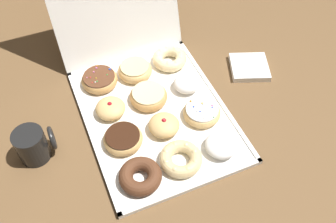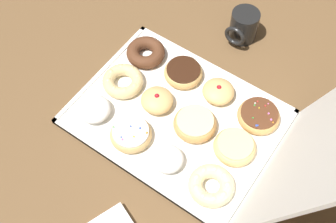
{
  "view_description": "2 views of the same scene",
  "coord_description": "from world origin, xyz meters",
  "px_view_note": "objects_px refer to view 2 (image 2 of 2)",
  "views": [
    {
      "loc": [
        -0.24,
        -0.67,
        0.9
      ],
      "look_at": [
        0.02,
        -0.04,
        0.06
      ],
      "focal_mm": 40.36,
      "sensor_mm": 36.0,
      "label": 1
    },
    {
      "loc": [
        0.53,
        0.34,
        1.06
      ],
      "look_at": [
        0.01,
        -0.02,
        0.03
      ],
      "focal_mm": 47.98,
      "sensor_mm": 36.0,
      "label": 2
    }
  ],
  "objects_px": {
    "cruller_donut_1": "(123,81)",
    "chocolate_frosted_donut_3": "(183,72)",
    "coffee_mug": "(244,26)",
    "chocolate_cake_ring_donut_0": "(146,53)",
    "donut_box": "(176,117)",
    "sprinkle_donut_9": "(259,116)",
    "powdered_filled_donut_2": "(94,109)",
    "sprinkle_donut_5": "(131,134)",
    "glazed_ring_donut_10": "(234,148)",
    "cruller_donut_11": "(211,185)",
    "jelly_filled_donut_6": "(218,91)",
    "jelly_filled_donut_4": "(157,101)",
    "glazed_ring_donut_7": "(196,122)",
    "powdered_filled_donut_8": "(168,159)"
  },
  "relations": [
    {
      "from": "powdered_filled_donut_2",
      "to": "sprinkle_donut_5",
      "type": "bearing_deg",
      "value": 88.56
    },
    {
      "from": "chocolate_frosted_donut_3",
      "to": "jelly_filled_donut_4",
      "type": "bearing_deg",
      "value": -1.91
    },
    {
      "from": "chocolate_frosted_donut_3",
      "to": "jelly_filled_donut_4",
      "type": "height_order",
      "value": "jelly_filled_donut_4"
    },
    {
      "from": "cruller_donut_1",
      "to": "cruller_donut_11",
      "type": "xyz_separation_m",
      "value": [
        0.13,
        0.37,
        0.0
      ]
    },
    {
      "from": "glazed_ring_donut_7",
      "to": "cruller_donut_11",
      "type": "distance_m",
      "value": 0.18
    },
    {
      "from": "donut_box",
      "to": "sprinkle_donut_9",
      "type": "bearing_deg",
      "value": 122.36
    },
    {
      "from": "sprinkle_donut_5",
      "to": "sprinkle_donut_9",
      "type": "distance_m",
      "value": 0.34
    },
    {
      "from": "chocolate_cake_ring_donut_0",
      "to": "coffee_mug",
      "type": "xyz_separation_m",
      "value": [
        -0.24,
        0.19,
        0.02
      ]
    },
    {
      "from": "cruller_donut_1",
      "to": "powdered_filled_donut_2",
      "type": "xyz_separation_m",
      "value": [
        0.12,
        -0.01,
        0.0
      ]
    },
    {
      "from": "chocolate_cake_ring_donut_0",
      "to": "sprinkle_donut_9",
      "type": "distance_m",
      "value": 0.38
    },
    {
      "from": "powdered_filled_donut_2",
      "to": "glazed_ring_donut_10",
      "type": "bearing_deg",
      "value": 107.22
    },
    {
      "from": "powdered_filled_donut_8",
      "to": "donut_box",
      "type": "bearing_deg",
      "value": -154.66
    },
    {
      "from": "chocolate_cake_ring_donut_0",
      "to": "glazed_ring_donut_7",
      "type": "bearing_deg",
      "value": 65.46
    },
    {
      "from": "glazed_ring_donut_7",
      "to": "glazed_ring_donut_10",
      "type": "relative_size",
      "value": 1.05
    },
    {
      "from": "chocolate_frosted_donut_3",
      "to": "sprinkle_donut_5",
      "type": "distance_m",
      "value": 0.24
    },
    {
      "from": "sprinkle_donut_5",
      "to": "jelly_filled_donut_4",
      "type": "bearing_deg",
      "value": -178.35
    },
    {
      "from": "donut_box",
      "to": "coffee_mug",
      "type": "xyz_separation_m",
      "value": [
        -0.36,
        0.0,
        0.05
      ]
    },
    {
      "from": "jelly_filled_donut_6",
      "to": "sprinkle_donut_9",
      "type": "height_order",
      "value": "jelly_filled_donut_6"
    },
    {
      "from": "cruller_donut_1",
      "to": "sprinkle_donut_9",
      "type": "bearing_deg",
      "value": 107.52
    },
    {
      "from": "powdered_filled_donut_2",
      "to": "powdered_filled_donut_8",
      "type": "xyz_separation_m",
      "value": [
        0.01,
        0.25,
        0.0
      ]
    },
    {
      "from": "chocolate_frosted_donut_3",
      "to": "coffee_mug",
      "type": "xyz_separation_m",
      "value": [
        -0.23,
        0.06,
        0.02
      ]
    },
    {
      "from": "glazed_ring_donut_7",
      "to": "sprinkle_donut_9",
      "type": "distance_m",
      "value": 0.17
    },
    {
      "from": "sprinkle_donut_9",
      "to": "donut_box",
      "type": "bearing_deg",
      "value": -57.64
    },
    {
      "from": "chocolate_cake_ring_donut_0",
      "to": "sprinkle_donut_5",
      "type": "bearing_deg",
      "value": 28.3
    },
    {
      "from": "sprinkle_donut_9",
      "to": "coffee_mug",
      "type": "distance_m",
      "value": 0.3
    },
    {
      "from": "powdered_filled_donut_2",
      "to": "powdered_filled_donut_8",
      "type": "height_order",
      "value": "powdered_filled_donut_8"
    },
    {
      "from": "donut_box",
      "to": "glazed_ring_donut_10",
      "type": "height_order",
      "value": "glazed_ring_donut_10"
    },
    {
      "from": "sprinkle_donut_5",
      "to": "coffee_mug",
      "type": "xyz_separation_m",
      "value": [
        -0.48,
        0.06,
        0.02
      ]
    },
    {
      "from": "jelly_filled_donut_4",
      "to": "coffee_mug",
      "type": "bearing_deg",
      "value": 169.5
    },
    {
      "from": "cruller_donut_1",
      "to": "sprinkle_donut_9",
      "type": "relative_size",
      "value": 1.02
    },
    {
      "from": "chocolate_cake_ring_donut_0",
      "to": "donut_box",
      "type": "bearing_deg",
      "value": 57.96
    },
    {
      "from": "powdered_filled_donut_8",
      "to": "cruller_donut_11",
      "type": "distance_m",
      "value": 0.13
    },
    {
      "from": "cruller_donut_11",
      "to": "coffee_mug",
      "type": "bearing_deg",
      "value": -158.8
    },
    {
      "from": "glazed_ring_donut_7",
      "to": "coffee_mug",
      "type": "height_order",
      "value": "coffee_mug"
    },
    {
      "from": "powdered_filled_donut_8",
      "to": "sprinkle_donut_9",
      "type": "xyz_separation_m",
      "value": [
        -0.25,
        0.13,
        -0.0
      ]
    },
    {
      "from": "cruller_donut_1",
      "to": "chocolate_frosted_donut_3",
      "type": "relative_size",
      "value": 1.05
    },
    {
      "from": "jelly_filled_donut_4",
      "to": "glazed_ring_donut_10",
      "type": "distance_m",
      "value": 0.25
    },
    {
      "from": "chocolate_cake_ring_donut_0",
      "to": "jelly_filled_donut_6",
      "type": "relative_size",
      "value": 1.27
    },
    {
      "from": "chocolate_cake_ring_donut_0",
      "to": "cruller_donut_11",
      "type": "relative_size",
      "value": 1.0
    },
    {
      "from": "sprinkle_donut_5",
      "to": "jelly_filled_donut_6",
      "type": "height_order",
      "value": "jelly_filled_donut_6"
    },
    {
      "from": "jelly_filled_donut_4",
      "to": "coffee_mug",
      "type": "height_order",
      "value": "coffee_mug"
    },
    {
      "from": "chocolate_cake_ring_donut_0",
      "to": "cruller_donut_1",
      "type": "height_order",
      "value": "chocolate_cake_ring_donut_0"
    },
    {
      "from": "jelly_filled_donut_4",
      "to": "sprinkle_donut_5",
      "type": "relative_size",
      "value": 0.81
    },
    {
      "from": "chocolate_cake_ring_donut_0",
      "to": "coffee_mug",
      "type": "height_order",
      "value": "coffee_mug"
    },
    {
      "from": "donut_box",
      "to": "cruller_donut_1",
      "type": "xyz_separation_m",
      "value": [
        -0.0,
        -0.18,
        0.02
      ]
    },
    {
      "from": "glazed_ring_donut_7",
      "to": "donut_box",
      "type": "bearing_deg",
      "value": -85.34
    },
    {
      "from": "sprinkle_donut_5",
      "to": "powdered_filled_donut_8",
      "type": "bearing_deg",
      "value": 87.49
    },
    {
      "from": "glazed_ring_donut_10",
      "to": "cruller_donut_11",
      "type": "distance_m",
      "value": 0.12
    },
    {
      "from": "glazed_ring_donut_7",
      "to": "chocolate_frosted_donut_3",
      "type": "bearing_deg",
      "value": -134.51
    },
    {
      "from": "donut_box",
      "to": "chocolate_cake_ring_donut_0",
      "type": "distance_m",
      "value": 0.23
    }
  ]
}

